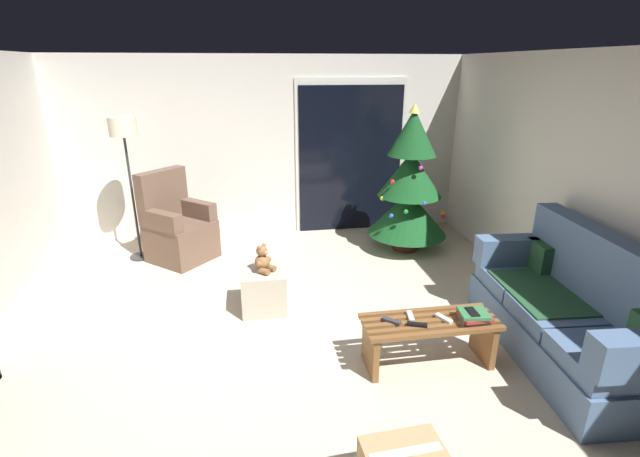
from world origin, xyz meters
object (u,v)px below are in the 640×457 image
floor_lamp (125,141)px  coffee_table (429,335)px  couch (570,314)px  armchair (178,229)px  ottoman (264,290)px  remote_graphite (391,321)px  cell_phone (472,312)px  remote_white (444,318)px  remote_black (417,325)px  teddy_bear_chestnut (263,260)px  christmas_tree (409,188)px  remote_silver (410,316)px  book_stack (474,316)px

floor_lamp → coffee_table: bearing=-43.9°
couch → armchair: size_ratio=1.76×
armchair → ottoman: size_ratio=2.57×
remote_graphite → armchair: bearing=80.5°
cell_phone → armchair: armchair is taller
remote_graphite → ottoman: remote_graphite is taller
coffee_table → floor_lamp: floor_lamp is taller
couch → remote_white: size_ratio=12.77×
armchair → remote_graphite: bearing=-52.5°
remote_black → teddy_bear_chestnut: teddy_bear_chestnut is taller
armchair → coffee_table: bearing=-48.5°
coffee_table → cell_phone: bearing=-13.8°
cell_phone → ottoman: size_ratio=0.33×
christmas_tree → couch: bearing=-78.4°
remote_graphite → remote_black: same height
remote_silver → christmas_tree: 2.57m
remote_silver → remote_white: (0.26, -0.07, 0.00)m
floor_lamp → christmas_tree: bearing=-4.1°
cell_phone → remote_black: bearing=-178.8°
armchair → remote_white: bearing=-47.3°
remote_silver → christmas_tree: bearing=-99.3°
cell_phone → ottoman: cell_phone is taller
remote_graphite → christmas_tree: size_ratio=0.08×
remote_silver → cell_phone: size_ratio=1.08×
remote_graphite → ottoman: bearing=84.4°
coffee_table → book_stack: size_ratio=4.31×
cell_phone → floor_lamp: floor_lamp is taller
book_stack → remote_graphite: bearing=171.9°
couch → floor_lamp: (-4.01, 2.79, 1.11)m
remote_graphite → floor_lamp: bearing=85.9°
remote_silver → remote_graphite: 0.18m
armchair → remote_black: bearing=-51.0°
couch → remote_black: size_ratio=12.77×
coffee_table → book_stack: (0.34, -0.07, 0.19)m
coffee_table → armchair: size_ratio=0.97×
book_stack → christmas_tree: christmas_tree is taller
coffee_table → ottoman: (-1.30, 1.13, -0.06)m
remote_black → book_stack: bearing=110.0°
floor_lamp → teddy_bear_chestnut: floor_lamp is taller
teddy_bear_chestnut → remote_silver: bearing=-42.8°
teddy_bear_chestnut → armchair: bearing=124.4°
coffee_table → cell_phone: cell_phone is taller
coffee_table → remote_white: bearing=-6.1°
remote_graphite → armchair: armchair is taller
coffee_table → ottoman: size_ratio=2.50×
book_stack → floor_lamp: (-3.16, 2.78, 1.05)m
remote_silver → ottoman: remote_silver is taller
coffee_table → christmas_tree: 2.62m
remote_white → teddy_bear_chestnut: (-1.40, 1.13, 0.12)m
armchair → ottoman: 1.81m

